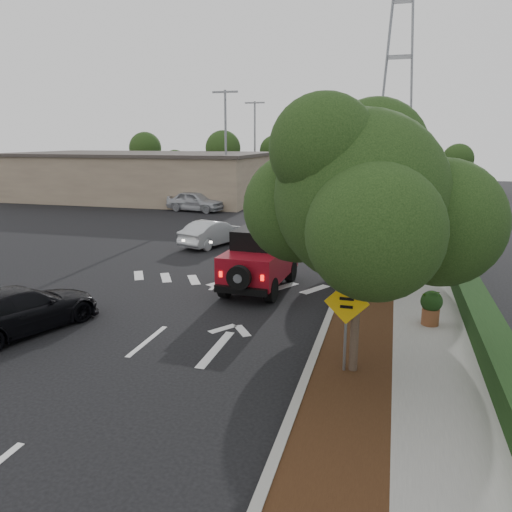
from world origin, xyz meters
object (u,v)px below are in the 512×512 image
at_px(silver_suv_ahead, 277,231).
at_px(black_suv_oncoming, 20,310).
at_px(red_jeep, 261,258).
at_px(speed_hump_sign, 346,314).

relative_size(silver_suv_ahead, black_suv_oncoming, 1.20).
height_order(silver_suv_ahead, black_suv_oncoming, silver_suv_ahead).
height_order(red_jeep, speed_hump_sign, speed_hump_sign).
distance_m(red_jeep, speed_hump_sign, 7.36).
bearing_deg(silver_suv_ahead, black_suv_oncoming, -99.98).
relative_size(silver_suv_ahead, speed_hump_sign, 2.53).
distance_m(black_suv_oncoming, speed_hump_sign, 9.24).
bearing_deg(silver_suv_ahead, red_jeep, -73.50).
bearing_deg(black_suv_oncoming, red_jeep, -113.67).
bearing_deg(speed_hump_sign, black_suv_oncoming, 178.03).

